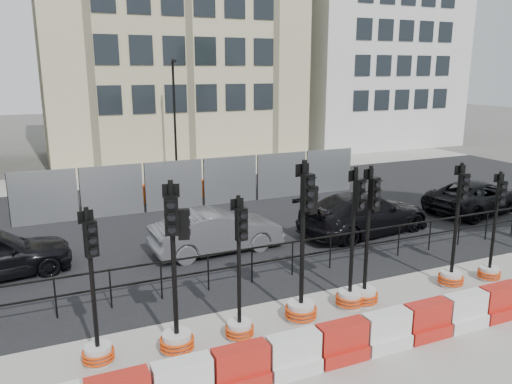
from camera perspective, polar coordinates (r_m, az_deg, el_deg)
name	(u,v)px	position (r m, az deg, el deg)	size (l,w,h in m)	color
ground	(314,293)	(12.92, 6.69, -11.43)	(120.00, 120.00, 0.00)	#51514C
sidewalk_near	(391,353)	(10.76, 15.19, -17.33)	(40.00, 6.00, 0.02)	gray
road	(220,219)	(18.87, -4.13, -3.10)	(40.00, 14.00, 0.03)	black
sidewalk_far	(163,175)	(27.26, -10.58, 1.97)	(40.00, 4.00, 0.02)	gray
building_cream	(165,11)	(33.18, -10.32, 19.66)	(15.00, 10.06, 18.00)	beige
building_white	(366,35)	(39.52, 12.42, 17.13)	(12.00, 9.06, 16.00)	silver
kerb_railing	(293,252)	(13.61, 4.20, -6.89)	(18.00, 0.04, 1.00)	black
heras_fencing	(209,186)	(21.50, -5.34, 0.74)	(14.33, 1.72, 2.00)	gray
lamp_post_far	(175,116)	(25.94, -9.27, 8.61)	(0.12, 0.56, 6.00)	black
barrier_row	(386,332)	(10.72, 14.62, -15.24)	(15.70, 0.50, 0.80)	#B9300E
traffic_signal_a	(97,333)	(10.24, -17.73, -15.15)	(0.61, 0.61, 3.12)	silver
traffic_signal_b	(176,314)	(10.15, -9.08, -13.62)	(0.69, 0.69, 3.52)	silver
traffic_signal_c	(240,311)	(10.61, -1.88, -13.39)	(0.61, 0.61, 3.10)	silver
traffic_signal_d	(302,285)	(11.24, 5.32, -10.50)	(0.72, 0.72, 3.67)	silver
traffic_signal_e	(351,280)	(12.06, 10.80, -9.84)	(0.67, 0.67, 3.40)	silver
traffic_signal_f	(366,273)	(12.23, 12.46, -9.02)	(0.67, 0.67, 3.40)	silver
traffic_signal_g	(453,262)	(13.91, 21.57, -7.45)	(0.65, 0.65, 3.27)	silver
traffic_signal_h	(491,259)	(14.73, 25.27, -6.90)	(0.59, 0.59, 2.97)	silver
car_b	(217,231)	(15.39, -4.48, -4.49)	(4.13, 1.64, 1.34)	#525257
car_c	(364,213)	(17.46, 12.27, -2.40)	(5.13, 2.63, 1.43)	black
car_d	(477,197)	(21.46, 23.97, -0.48)	(4.88, 2.85, 1.28)	black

